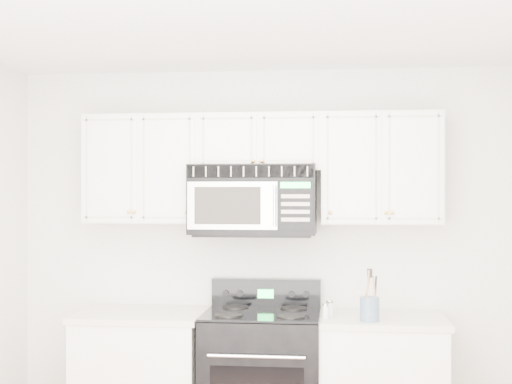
# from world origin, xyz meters

# --- Properties ---
(room) EXTENTS (3.51, 3.51, 2.61)m
(room) POSITION_xyz_m (0.00, 0.00, 1.30)
(room) COLOR brown
(room) RESTS_ON ground
(base_cabinet_left) EXTENTS (0.86, 0.65, 0.92)m
(base_cabinet_left) POSITION_xyz_m (-0.80, 1.44, 0.43)
(base_cabinet_left) COLOR beige
(base_cabinet_left) RESTS_ON ground
(range) EXTENTS (0.77, 0.70, 1.12)m
(range) POSITION_xyz_m (0.03, 1.43, 0.48)
(range) COLOR black
(range) RESTS_ON ground
(upper_cabinets) EXTENTS (2.44, 0.37, 0.75)m
(upper_cabinets) POSITION_xyz_m (0.00, 1.58, 1.93)
(upper_cabinets) COLOR beige
(upper_cabinets) RESTS_ON ground
(microwave) EXTENTS (0.85, 0.48, 0.47)m
(microwave) POSITION_xyz_m (-0.04, 1.53, 1.69)
(microwave) COLOR black
(microwave) RESTS_ON ground
(utensil_crock) EXTENTS (0.12, 0.12, 0.33)m
(utensil_crock) POSITION_xyz_m (0.73, 1.24, 1.00)
(utensil_crock) COLOR slate
(utensil_crock) RESTS_ON base_cabinet_right
(shaker_salt) EXTENTS (0.04, 0.04, 0.10)m
(shaker_salt) POSITION_xyz_m (0.45, 1.30, 0.97)
(shaker_salt) COLOR silver
(shaker_salt) RESTS_ON base_cabinet_right
(shaker_pepper) EXTENTS (0.05, 0.05, 0.11)m
(shaker_pepper) POSITION_xyz_m (0.48, 1.37, 0.98)
(shaker_pepper) COLOR silver
(shaker_pepper) RESTS_ON base_cabinet_right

